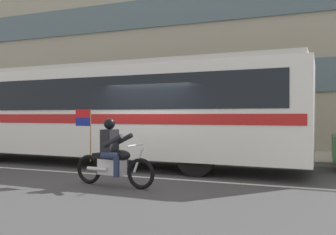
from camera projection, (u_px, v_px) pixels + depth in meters
ground_plane at (149, 174)px, 10.10m from camera, size 60.00×60.00×0.00m
sidewalk_curb at (200, 153)px, 14.86m from camera, size 28.00×3.80×0.15m
lane_center_stripe at (140, 177)px, 9.54m from camera, size 26.60×0.14×0.01m
office_building_facade at (213, 49)px, 16.97m from camera, size 28.00×0.89×9.49m
transit_bus at (102, 108)px, 12.02m from camera, size 13.21×3.03×3.22m
motorcycle_with_rider at (113, 157)px, 8.29m from camera, size 2.19×0.66×1.78m
fire_hydrant at (108, 142)px, 14.86m from camera, size 0.22×0.30×0.75m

